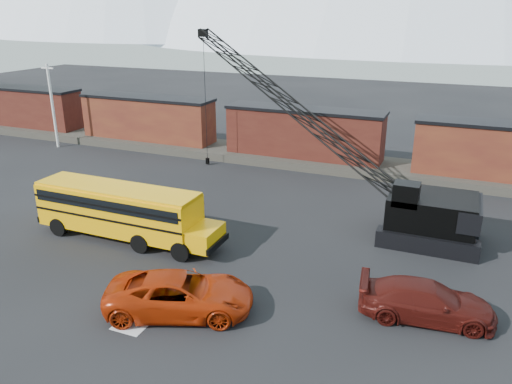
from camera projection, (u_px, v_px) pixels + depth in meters
The scene contains 12 objects.
ground at pixel (169, 281), 24.92m from camera, with size 160.00×160.00×0.00m, color black.
gravel_berm at pixel (303, 159), 43.85m from camera, with size 120.00×5.00×0.70m, color #423E36.
boxcar_west_far at pixel (25, 106), 54.61m from camera, with size 13.70×3.10×4.17m.
boxcar_west_near at pixel (148, 118), 48.82m from camera, with size 13.70×3.10×4.17m.
boxcar_mid at pixel (304, 133), 43.02m from camera, with size 13.70×3.10×4.17m.
boxcar_east_near at pixel (509, 152), 37.22m from camera, with size 13.70×3.10×4.17m.
utility_pole at pixel (52, 105), 47.77m from camera, with size 1.40×0.24×8.00m.
snow_patch at pixel (129, 327), 21.27m from camera, with size 1.40×0.90×0.02m, color silver.
school_bus at pixel (123, 210), 28.90m from camera, with size 11.65×2.65×3.19m.
red_pickup at pixel (180, 294), 22.08m from camera, with size 3.00×6.50×1.81m, color #AD2808.
maroon_suv at pixel (427, 301), 21.65m from camera, with size 2.35×5.78×1.68m, color #420F0B.
crawler_crane at pixel (288, 104), 34.41m from camera, with size 22.33×11.04×11.49m.
Camera 1 is at (12.44, -18.49, 12.76)m, focal length 35.00 mm.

